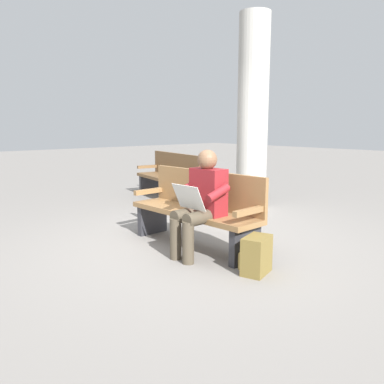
# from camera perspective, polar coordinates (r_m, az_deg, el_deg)

# --- Properties ---
(ground_plane) EXTENTS (40.00, 40.00, 0.00)m
(ground_plane) POSITION_cam_1_polar(r_m,az_deg,el_deg) (4.79, 0.17, -7.85)
(ground_plane) COLOR gray
(bench_near) EXTENTS (1.82, 0.54, 0.90)m
(bench_near) POSITION_cam_1_polar(r_m,az_deg,el_deg) (4.72, 0.80, -2.35)
(bench_near) COLOR olive
(bench_near) RESTS_ON ground
(person_seated) EXTENTS (0.58, 0.58, 1.18)m
(person_seated) POSITION_cam_1_polar(r_m,az_deg,el_deg) (4.32, 1.33, -1.20)
(person_seated) COLOR maroon
(person_seated) RESTS_ON ground
(backpack) EXTENTS (0.32, 0.38, 0.37)m
(backpack) POSITION_cam_1_polar(r_m,az_deg,el_deg) (3.95, 9.23, -9.03)
(backpack) COLOR brown
(backpack) RESTS_ON ground
(bench_far) EXTENTS (1.86, 0.79, 0.90)m
(bench_far) POSITION_cam_1_polar(r_m,az_deg,el_deg) (7.74, -3.25, 2.34)
(bench_far) COLOR brown
(bench_far) RESTS_ON ground
(support_pillar) EXTENTS (0.53, 0.53, 3.29)m
(support_pillar) POSITION_cam_1_polar(r_m,az_deg,el_deg) (7.00, 8.79, 11.22)
(support_pillar) COLOR #B2AFA8
(support_pillar) RESTS_ON ground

